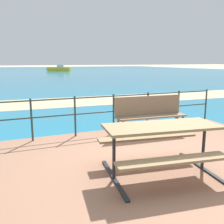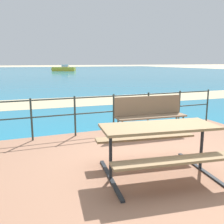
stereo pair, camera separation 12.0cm
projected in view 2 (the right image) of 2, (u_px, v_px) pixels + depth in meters
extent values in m
plane|color=beige|center=(165.00, 170.00, 4.27)|extent=(240.00, 240.00, 0.00)
cube|color=#996B51|center=(165.00, 169.00, 4.26)|extent=(6.40, 5.20, 0.06)
cube|color=teal|center=(27.00, 73.00, 40.76)|extent=(90.00, 90.00, 0.01)
cube|color=tan|center=(68.00, 102.00, 11.46)|extent=(54.07, 5.10, 0.01)
cube|color=#8C704C|center=(159.00, 127.00, 3.84)|extent=(1.84, 0.92, 0.04)
cube|color=#8C704C|center=(175.00, 160.00, 3.38)|extent=(1.78, 0.49, 0.04)
cube|color=#8C704C|center=(145.00, 137.00, 4.43)|extent=(1.78, 0.49, 0.04)
cylinder|color=#1E2328|center=(111.00, 155.00, 3.74)|extent=(0.06, 0.06, 0.77)
cube|color=#1E2328|center=(111.00, 178.00, 3.81)|extent=(0.24, 1.35, 0.03)
cylinder|color=#1E2328|center=(201.00, 147.00, 4.09)|extent=(0.06, 0.06, 0.77)
cube|color=#1E2328|center=(200.00, 168.00, 4.17)|extent=(0.24, 1.35, 0.03)
cube|color=#7A6047|center=(151.00, 116.00, 6.01)|extent=(1.75, 0.51, 0.04)
cube|color=#7A6047|center=(148.00, 105.00, 6.13)|extent=(1.73, 0.18, 0.45)
cylinder|color=#2D3833|center=(122.00, 130.00, 5.68)|extent=(0.04, 0.04, 0.46)
cylinder|color=#2D3833|center=(118.00, 127.00, 5.96)|extent=(0.04, 0.04, 0.46)
cylinder|color=#2D3833|center=(183.00, 125.00, 6.15)|extent=(0.04, 0.04, 0.46)
cylinder|color=#2D3833|center=(176.00, 122.00, 6.43)|extent=(0.04, 0.04, 0.46)
cylinder|color=#2D3833|center=(32.00, 120.00, 5.61)|extent=(0.04, 0.04, 0.96)
cylinder|color=#2D3833|center=(75.00, 116.00, 5.96)|extent=(0.04, 0.04, 0.96)
cylinder|color=#2D3833|center=(114.00, 113.00, 6.31)|extent=(0.04, 0.04, 0.96)
cylinder|color=#2D3833|center=(148.00, 110.00, 6.66)|extent=(0.04, 0.04, 0.96)
cylinder|color=#2D3833|center=(179.00, 108.00, 7.02)|extent=(0.04, 0.04, 0.96)
cylinder|color=#2D3833|center=(207.00, 106.00, 7.37)|extent=(0.04, 0.04, 0.96)
cylinder|color=#2D3833|center=(114.00, 96.00, 6.23)|extent=(5.90, 0.03, 0.03)
cylinder|color=#2D3833|center=(114.00, 111.00, 6.30)|extent=(5.90, 0.03, 0.03)
cube|color=yellow|center=(64.00, 69.00, 47.67)|extent=(4.30, 3.19, 0.74)
cube|color=silver|center=(65.00, 66.00, 47.50)|extent=(1.43, 1.25, 0.50)
cone|color=yellow|center=(52.00, 69.00, 48.08)|extent=(0.77, 0.83, 0.67)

